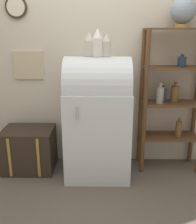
{
  "coord_description": "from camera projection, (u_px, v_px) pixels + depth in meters",
  "views": [
    {
      "loc": [
        0.04,
        -2.61,
        1.64
      ],
      "look_at": [
        0.0,
        0.22,
        0.76
      ],
      "focal_mm": 42.0,
      "sensor_mm": 36.0,
      "label": 1
    }
  ],
  "objects": [
    {
      "name": "shelf_unit",
      "position": [
        172.0,
        94.0,
        3.04
      ],
      "size": [
        0.72,
        0.33,
        1.67
      ],
      "color": "brown",
      "rests_on": "ground_plane"
    },
    {
      "name": "vase_right",
      "position": [
        107.0,
        46.0,
        2.74
      ],
      "size": [
        0.1,
        0.1,
        0.24
      ],
      "color": "beige",
      "rests_on": "refrigerator"
    },
    {
      "name": "globe",
      "position": [
        183.0,
        11.0,
        2.79
      ],
      "size": [
        0.27,
        0.27,
        0.31
      ],
      "color": "#AD8942",
      "rests_on": "shelf_unit"
    },
    {
      "name": "vase_left",
      "position": [
        89.0,
        45.0,
        2.75
      ],
      "size": [
        0.11,
        0.11,
        0.25
      ],
      "color": "beige",
      "rests_on": "refrigerator"
    },
    {
      "name": "ground_plane",
      "position": [
        97.0,
        181.0,
        2.98
      ],
      "size": [
        12.0,
        12.0,
        0.0
      ],
      "primitive_type": "plane",
      "color": "#60564C"
    },
    {
      "name": "wall_back",
      "position": [
        98.0,
        56.0,
        3.12
      ],
      "size": [
        7.0,
        0.09,
        2.7
      ],
      "color": "beige",
      "rests_on": "ground_plane"
    },
    {
      "name": "refrigerator",
      "position": [
        98.0,
        116.0,
        2.98
      ],
      "size": [
        0.72,
        0.69,
        1.38
      ],
      "color": "silver",
      "rests_on": "ground_plane"
    },
    {
      "name": "suitcase_trunk",
      "position": [
        29.0,
        149.0,
        3.18
      ],
      "size": [
        0.6,
        0.46,
        0.52
      ],
      "color": "#33281E",
      "rests_on": "ground_plane"
    },
    {
      "name": "vase_center",
      "position": [
        98.0,
        43.0,
        2.74
      ],
      "size": [
        0.12,
        0.12,
        0.29
      ],
      "color": "white",
      "rests_on": "refrigerator"
    }
  ]
}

